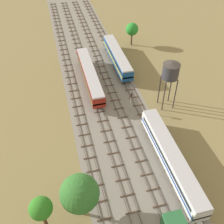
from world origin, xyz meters
name	(u,v)px	position (x,y,z in m)	size (l,w,h in m)	color
ground_plane	(103,93)	(0.00, 56.00, 0.00)	(480.00, 480.00, 0.00)	olive
ballast_bed	(103,93)	(0.00, 56.00, 0.00)	(17.26, 176.00, 0.01)	gray
track_far_left	(75,94)	(-6.63, 57.00, 0.14)	(2.40, 126.00, 0.29)	#47382D
track_left	(93,91)	(-2.21, 57.00, 0.14)	(2.40, 126.00, 0.29)	#47382D
track_centre_left	(111,89)	(2.21, 57.00, 0.14)	(2.40, 126.00, 0.29)	#47382D
track_centre	(128,86)	(6.63, 57.00, 0.14)	(2.40, 126.00, 0.29)	#47382D
passenger_coach_centre_near	(171,157)	(6.63, 32.20, 2.61)	(2.96, 22.00, 3.80)	white
passenger_coach_left_mid	(90,75)	(-2.21, 60.46, 2.61)	(2.96, 22.00, 3.80)	maroon
diesel_railcar_centre_midfar	(117,56)	(6.63, 67.53, 2.60)	(2.96, 20.50, 3.80)	#194C8C
water_tower	(171,71)	(12.56, 48.15, 9.06)	(3.61, 3.61, 11.08)	#2D2826
signal_post_nearest	(131,100)	(4.42, 48.21, 3.17)	(0.28, 0.47, 4.95)	gray
lineside_tree_0	(41,209)	(-15.10, 26.44, 5.31)	(3.24, 3.24, 7.04)	#4C331E
lineside_tree_1	(132,29)	(13.80, 77.51, 4.99)	(3.69, 3.69, 6.88)	#4C331E
lineside_tree_3	(80,194)	(-9.71, 27.26, 5.57)	(5.64, 5.64, 8.40)	#4C331E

